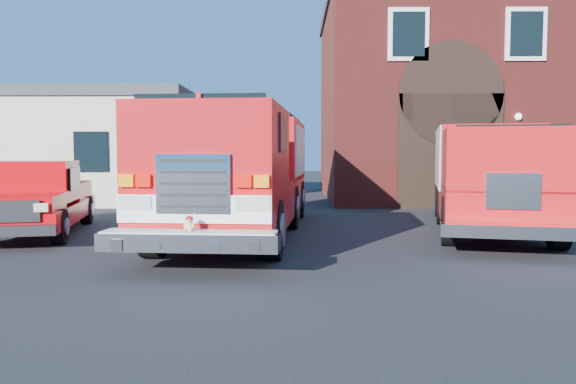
{
  "coord_description": "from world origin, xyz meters",
  "views": [
    {
      "loc": [
        0.11,
        -10.57,
        1.96
      ],
      "look_at": [
        0.0,
        -1.2,
        1.3
      ],
      "focal_mm": 35.0,
      "sensor_mm": 36.0,
      "label": 1
    }
  ],
  "objects_px": {
    "fire_station": "(500,100)",
    "pickup_truck": "(37,199)",
    "side_building": "(78,147)",
    "fire_engine": "(241,170)",
    "secondary_truck": "(489,173)"
  },
  "relations": [
    {
      "from": "fire_station",
      "to": "pickup_truck",
      "type": "bearing_deg",
      "value": -143.45
    },
    {
      "from": "side_building",
      "to": "fire_engine",
      "type": "relative_size",
      "value": 1.04
    },
    {
      "from": "fire_station",
      "to": "side_building",
      "type": "xyz_separation_m",
      "value": [
        -17.99,
        -0.99,
        -2.05
      ]
    },
    {
      "from": "secondary_truck",
      "to": "side_building",
      "type": "bearing_deg",
      "value": 146.31
    },
    {
      "from": "secondary_truck",
      "to": "fire_station",
      "type": "bearing_deg",
      "value": 68.97
    },
    {
      "from": "fire_station",
      "to": "fire_engine",
      "type": "xyz_separation_m",
      "value": [
        -10.16,
        -11.11,
        -2.71
      ]
    },
    {
      "from": "fire_engine",
      "to": "secondary_truck",
      "type": "relative_size",
      "value": 1.16
    },
    {
      "from": "fire_station",
      "to": "secondary_truck",
      "type": "relative_size",
      "value": 1.79
    },
    {
      "from": "side_building",
      "to": "secondary_truck",
      "type": "height_order",
      "value": "side_building"
    },
    {
      "from": "side_building",
      "to": "fire_station",
      "type": "bearing_deg",
      "value": 3.14
    },
    {
      "from": "fire_station",
      "to": "pickup_truck",
      "type": "height_order",
      "value": "fire_station"
    },
    {
      "from": "side_building",
      "to": "secondary_truck",
      "type": "xyz_separation_m",
      "value": [
        14.02,
        -9.35,
        -0.77
      ]
    },
    {
      "from": "fire_engine",
      "to": "pickup_truck",
      "type": "height_order",
      "value": "fire_engine"
    },
    {
      "from": "fire_station",
      "to": "side_building",
      "type": "relative_size",
      "value": 1.49
    },
    {
      "from": "pickup_truck",
      "to": "secondary_truck",
      "type": "xyz_separation_m",
      "value": [
        11.11,
        0.85,
        0.6
      ]
    }
  ]
}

